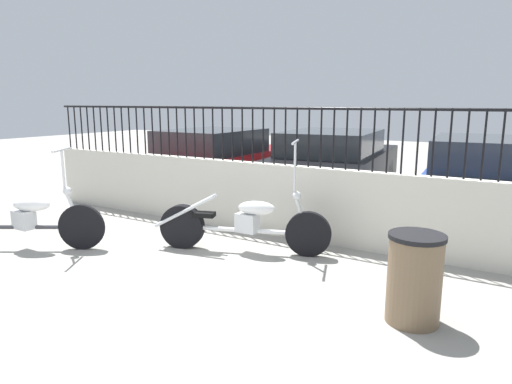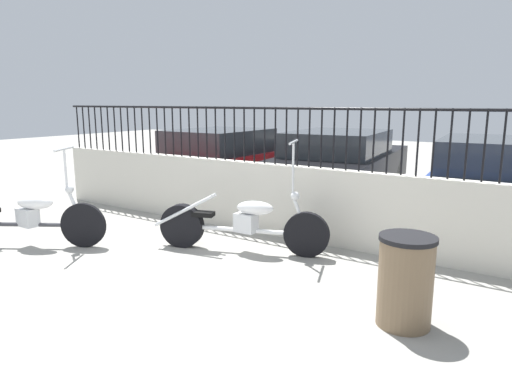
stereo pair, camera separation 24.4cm
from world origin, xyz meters
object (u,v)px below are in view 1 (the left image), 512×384
(car_black, at_px, (333,164))
(car_blue, at_px, (484,176))
(car_red, at_px, (216,159))
(motorcycle_dark_grey, at_px, (13,220))
(trash_bin, at_px, (414,278))
(motorcycle_white, at_px, (235,223))

(car_black, height_order, car_blue, car_black)
(car_black, bearing_deg, car_red, 91.84)
(motorcycle_dark_grey, height_order, trash_bin, motorcycle_dark_grey)
(motorcycle_dark_grey, distance_m, car_blue, 7.27)
(car_red, bearing_deg, car_black, -82.20)
(trash_bin, distance_m, car_red, 6.73)
(car_red, bearing_deg, car_blue, -86.28)
(motorcycle_white, distance_m, motorcycle_dark_grey, 2.88)
(car_red, bearing_deg, trash_bin, -129.46)
(trash_bin, distance_m, car_black, 5.31)
(motorcycle_dark_grey, distance_m, car_red, 4.89)
(car_red, height_order, car_blue, car_blue)
(trash_bin, bearing_deg, car_black, 119.06)
(motorcycle_dark_grey, bearing_deg, trash_bin, -23.74)
(motorcycle_white, bearing_deg, trash_bin, -37.69)
(motorcycle_white, xyz_separation_m, car_black, (-0.18, 3.82, 0.32))
(motorcycle_white, distance_m, car_blue, 4.59)
(car_red, height_order, car_black, car_black)
(motorcycle_white, bearing_deg, motorcycle_dark_grey, -169.61)
(car_black, bearing_deg, trash_bin, -156.91)
(trash_bin, height_order, car_red, car_red)
(motorcycle_dark_grey, height_order, car_blue, motorcycle_dark_grey)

